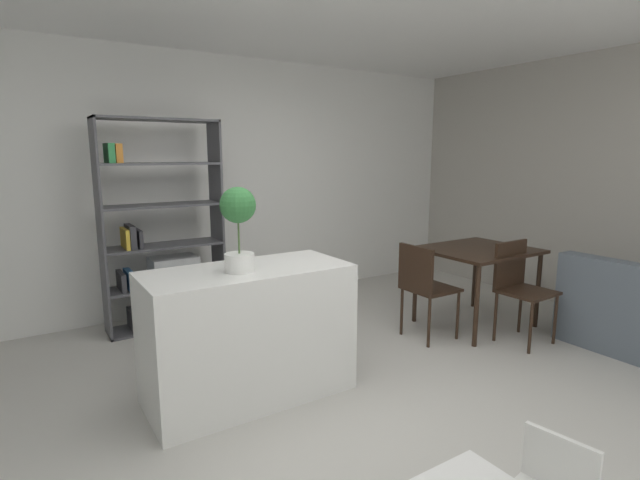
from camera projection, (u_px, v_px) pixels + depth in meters
ground_plane at (334, 410)px, 3.17m from camera, size 9.71×9.71×0.00m
back_partition at (197, 184)px, 5.11m from camera, size 7.05×0.06×2.72m
right_partition_gray at (622, 186)px, 4.78m from camera, size 0.06×5.33×2.72m
kitchen_island at (249, 333)px, 3.30m from camera, size 1.39×0.64×0.92m
potted_plant_on_island at (238, 221)px, 3.07m from camera, size 0.23×0.23×0.56m
open_bookshelf at (160, 244)px, 4.59m from camera, size 1.12×0.36×2.01m
dining_table at (477, 257)px, 4.66m from camera, size 1.02×0.88×0.77m
dining_chair_near at (519, 281)px, 4.29m from camera, size 0.45×0.42×0.90m
dining_chair_island_side at (423, 283)px, 4.31m from camera, size 0.43×0.42×0.88m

